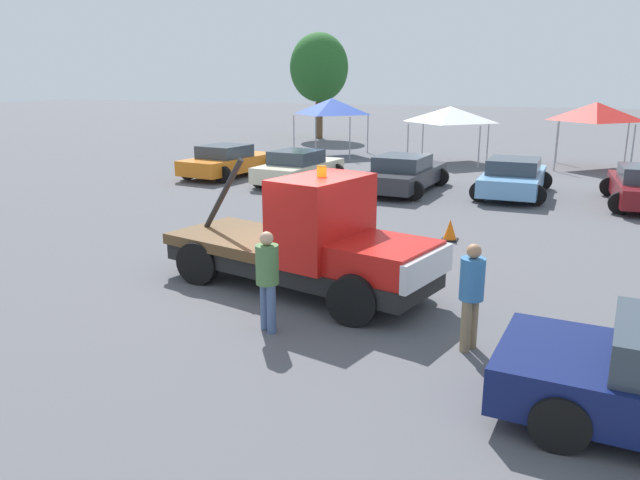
% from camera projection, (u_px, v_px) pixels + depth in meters
% --- Properties ---
extents(ground_plane, '(160.00, 160.00, 0.00)m').
position_uv_depth(ground_plane, '(297.00, 288.00, 12.47)').
color(ground_plane, '#545459').
extents(tow_truck, '(5.98, 3.24, 2.51)m').
position_uv_depth(tow_truck, '(311.00, 244.00, 12.02)').
color(tow_truck, black).
rests_on(tow_truck, ground).
extents(person_near_truck, '(0.38, 0.38, 1.70)m').
position_uv_depth(person_near_truck, '(472.00, 289.00, 9.46)').
color(person_near_truck, '#847051').
rests_on(person_near_truck, ground).
extents(person_at_hood, '(0.38, 0.38, 1.70)m').
position_uv_depth(person_at_hood, '(267.00, 274.00, 10.16)').
color(person_at_hood, '#475B84').
rests_on(person_at_hood, ground).
extents(parked_car_orange, '(2.92, 4.70, 1.34)m').
position_uv_depth(parked_car_orange, '(228.00, 161.00, 26.15)').
color(parked_car_orange, orange).
rests_on(parked_car_orange, ground).
extents(parked_car_cream, '(2.76, 4.46, 1.34)m').
position_uv_depth(parked_car_cream, '(298.00, 168.00, 24.29)').
color(parked_car_cream, beige).
rests_on(parked_car_cream, ground).
extents(parked_car_charcoal, '(2.74, 4.99, 1.34)m').
position_uv_depth(parked_car_charcoal, '(404.00, 174.00, 22.82)').
color(parked_car_charcoal, '#2D2D33').
rests_on(parked_car_charcoal, ground).
extents(parked_car_skyblue, '(2.58, 4.74, 1.34)m').
position_uv_depth(parked_car_skyblue, '(513.00, 178.00, 21.95)').
color(parked_car_skyblue, '#669ED1').
rests_on(parked_car_skyblue, ground).
extents(canopy_tent_blue, '(3.15, 3.15, 2.98)m').
position_uv_depth(canopy_tent_blue, '(332.00, 106.00, 32.98)').
color(canopy_tent_blue, '#9E9EA3').
rests_on(canopy_tent_blue, ground).
extents(canopy_tent_white, '(3.40, 3.40, 2.69)m').
position_uv_depth(canopy_tent_white, '(450.00, 114.00, 30.24)').
color(canopy_tent_white, '#9E9EA3').
rests_on(canopy_tent_white, ground).
extents(canopy_tent_red, '(3.13, 3.13, 2.98)m').
position_uv_depth(canopy_tent_red, '(596.00, 112.00, 28.01)').
color(canopy_tent_red, '#9E9EA3').
rests_on(canopy_tent_red, ground).
extents(tree_left, '(3.86, 3.86, 6.90)m').
position_uv_depth(tree_left, '(319.00, 68.00, 41.26)').
color(tree_left, brown).
rests_on(tree_left, ground).
extents(traffic_cone, '(0.40, 0.40, 0.55)m').
position_uv_depth(traffic_cone, '(450.00, 231.00, 16.06)').
color(traffic_cone, black).
rests_on(traffic_cone, ground).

